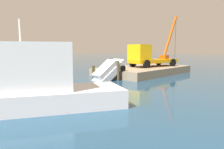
# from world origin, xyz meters

# --- Properties ---
(ground) EXTENTS (200.00, 200.00, 0.00)m
(ground) POSITION_xyz_m (0.00, 0.00, 0.00)
(ground) COLOR navy
(dock) EXTENTS (12.66, 7.06, 0.91)m
(dock) POSITION_xyz_m (-6.09, 0.00, 0.45)
(dock) COLOR gray
(dock) RESTS_ON ground
(crane_truck) EXTENTS (9.48, 4.06, 7.15)m
(crane_truck) POSITION_xyz_m (-6.56, 0.32, 2.34)
(crane_truck) COLOR orange
(crane_truck) RESTS_ON dock
(dock_worker) EXTENTS (0.34, 0.34, 1.80)m
(dock_worker) POSITION_xyz_m (-5.43, -1.68, 1.83)
(dock_worker) COLOR #303030
(dock_worker) RESTS_ON dock
(salvaged_car) EXTENTS (4.32, 2.51, 3.30)m
(salvaged_car) POSITION_xyz_m (1.49, 0.46, 0.68)
(salvaged_car) COLOR silver
(salvaged_car) RESTS_ON ground
(piling_near) EXTENTS (0.34, 0.34, 1.35)m
(piling_near) POSITION_xyz_m (0.88, -2.12, 0.68)
(piling_near) COLOR #4F4123
(piling_near) RESTS_ON ground
(piling_mid) EXTENTS (0.28, 0.28, 2.05)m
(piling_mid) POSITION_xyz_m (0.74, 1.48, 1.02)
(piling_mid) COLOR brown
(piling_mid) RESTS_ON ground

